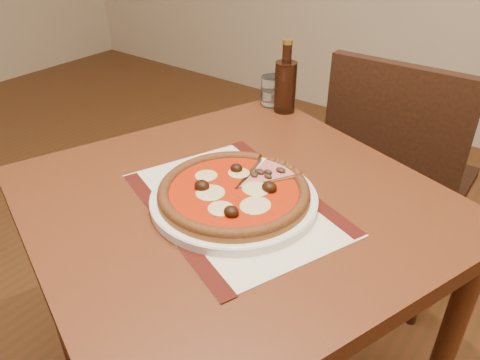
% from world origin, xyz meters
% --- Properties ---
extents(table, '(1.02, 1.02, 0.75)m').
position_xyz_m(table, '(0.67, 0.84, 0.65)').
color(table, brown).
rests_on(table, ground).
extents(chair_far, '(0.43, 0.43, 0.89)m').
position_xyz_m(chair_far, '(0.78, 1.57, 0.51)').
color(chair_far, black).
rests_on(chair_far, ground).
extents(placemat, '(0.52, 0.45, 0.00)m').
position_xyz_m(placemat, '(0.69, 0.82, 0.75)').
color(placemat, beige).
rests_on(placemat, table).
extents(plate, '(0.34, 0.34, 0.02)m').
position_xyz_m(plate, '(0.69, 0.82, 0.76)').
color(plate, white).
rests_on(plate, placemat).
extents(pizza, '(0.31, 0.31, 0.04)m').
position_xyz_m(pizza, '(0.69, 0.82, 0.78)').
color(pizza, '#9A5825').
rests_on(pizza, plate).
extents(ham_slice, '(0.10, 0.15, 0.02)m').
position_xyz_m(ham_slice, '(0.71, 0.91, 0.78)').
color(ham_slice, '#9A5825').
rests_on(ham_slice, plate).
extents(water_glass, '(0.07, 0.07, 0.08)m').
position_xyz_m(water_glass, '(0.46, 1.30, 0.79)').
color(water_glass, white).
rests_on(water_glass, table).
extents(bottle, '(0.06, 0.06, 0.20)m').
position_xyz_m(bottle, '(0.51, 1.28, 0.83)').
color(bottle, '#34180D').
rests_on(bottle, table).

